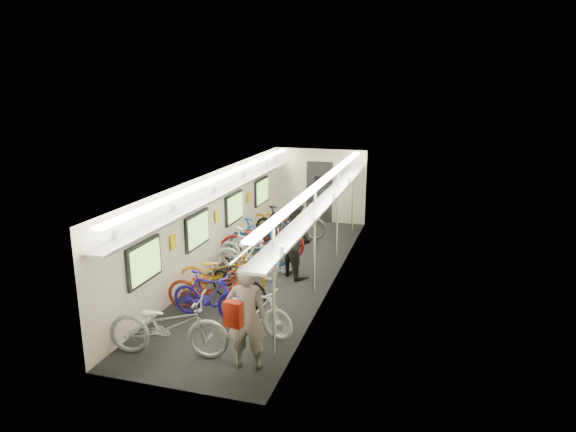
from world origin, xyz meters
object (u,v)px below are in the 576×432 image
Objects in this scene: bicycle_0 at (168,325)px; passenger_near at (247,317)px; passenger_mid at (295,239)px; backpack at (234,314)px; bicycle_1 at (209,295)px.

passenger_near is (1.39, 0.02, 0.34)m from bicycle_0.
passenger_mid is (1.04, 4.12, 0.36)m from bicycle_0.
bicycle_1 is at bearing 131.70° from backpack.
backpack is at bearing 134.88° from passenger_mid.
bicycle_0 is 1.43m from passenger_near.
backpack is at bearing -124.79° from bicycle_0.
passenger_near is at bearing -131.17° from bicycle_1.
backpack is (1.49, -0.73, 0.74)m from bicycle_0.
bicycle_1 is 0.91× the size of passenger_near.
passenger_near is (1.33, -1.43, 0.40)m from bicycle_1.
passenger_mid reaches higher than passenger_near.
passenger_near reaches higher than bicycle_1.
backpack is (0.09, -0.75, 0.40)m from passenger_near.
backpack is at bearing -140.89° from bicycle_1.
backpack is (0.44, -4.85, 0.37)m from passenger_mid.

